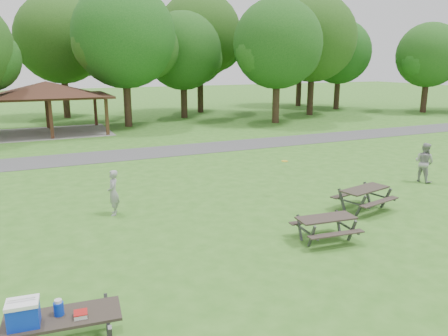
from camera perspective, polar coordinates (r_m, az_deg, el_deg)
ground at (r=12.72m, az=3.38°, el=-10.09°), size 160.00×160.00×0.00m
asphalt_path at (r=25.40m, az=-11.43°, el=1.84°), size 120.00×3.20×0.02m
pavilion at (r=34.37m, az=-22.17°, el=9.30°), size 8.60×7.01×3.76m
tree_row_e at (r=36.14m, az=-12.75°, el=16.05°), size 8.40×8.00×11.02m
tree_row_f at (r=41.10m, az=-5.27°, el=14.68°), size 7.35×7.00×9.55m
tree_row_g at (r=37.77m, az=7.10°, el=15.47°), size 7.77×7.40×10.25m
tree_row_h at (r=44.03m, az=11.63°, el=15.95°), size 8.61×8.20×11.37m
tree_row_i at (r=50.40m, az=14.87°, el=14.20°), size 7.14×6.80×9.52m
tree_row_j at (r=49.85m, az=25.20°, el=12.98°), size 6.72×6.40×8.96m
tree_deep_b at (r=43.48m, az=-20.37°, el=15.24°), size 8.40×8.00×11.13m
tree_deep_c at (r=45.48m, az=-3.08°, el=16.65°), size 8.82×8.40×11.90m
tree_deep_d at (r=52.87m, az=10.04°, el=15.61°), size 8.40×8.00×11.27m
picnic_table_near at (r=8.50m, az=-21.66°, el=-18.10°), size 2.12×1.77×1.37m
picnic_table_middle at (r=13.18m, az=13.16°, el=-6.98°), size 1.85×1.54×0.75m
picnic_table_far at (r=16.19m, az=17.89°, el=-3.18°), size 2.16×1.88×0.82m
frisbee_in_flight at (r=16.89m, az=7.94°, el=0.90°), size 0.30×0.30×0.02m
frisbee_thrower at (r=15.36m, az=-14.26°, el=-3.14°), size 0.48×0.64×1.57m
frisbee_catcher at (r=20.86m, az=24.68°, el=0.67°), size 0.80×0.95×1.73m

